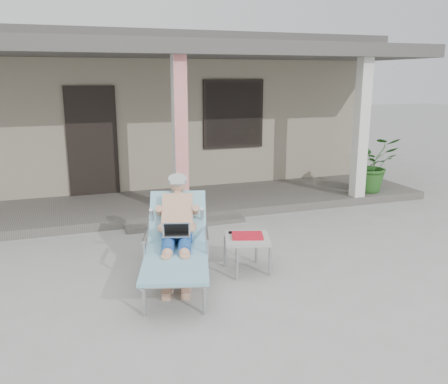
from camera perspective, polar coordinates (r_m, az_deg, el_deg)
name	(u,v)px	position (r m, az deg, el deg)	size (l,w,h in m)	color
ground	(222,267)	(6.27, -0.28, -8.99)	(60.00, 60.00, 0.00)	#9E9E99
house	(138,108)	(12.14, -10.28, 9.97)	(10.40, 5.40, 3.30)	gray
porch_deck	(171,204)	(8.99, -6.40, -1.47)	(10.00, 2.00, 0.15)	#605B56
porch_overhang	(167,55)	(8.63, -6.81, 16.09)	(10.00, 2.30, 2.85)	silver
porch_step	(186,224)	(7.92, -4.56, -3.81)	(2.00, 0.30, 0.07)	#605B56
lounger	(176,218)	(5.71, -5.76, -3.14)	(1.19, 1.99, 1.25)	#B7B7BC
side_table	(247,240)	(6.00, 2.82, -5.81)	(0.69, 0.69, 0.49)	#ABABA6
potted_palm	(371,164)	(9.98, 17.27, 3.24)	(1.00, 0.87, 1.12)	#26591E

